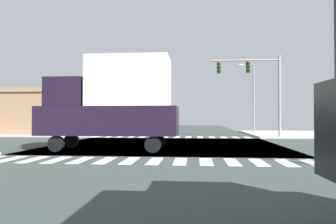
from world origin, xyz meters
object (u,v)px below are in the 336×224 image
sedan_farside_1 (174,121)px  box_truck_leading_1 (114,101)px  street_lamp (251,91)px  traffic_signal_mast (253,77)px  pickup_nearside_1 (137,121)px  bank_building (3,112)px  suv_crossing_1 (150,119)px

sedan_farside_1 → box_truck_leading_1: 39.00m
street_lamp → traffic_signal_mast: bearing=-99.2°
pickup_nearside_1 → box_truck_leading_1: 19.97m
bank_building → pickup_nearside_1: (13.78, 4.23, -0.94)m
street_lamp → box_truck_leading_1: size_ratio=1.05×
pickup_nearside_1 → box_truck_leading_1: bearing=97.4°
traffic_signal_mast → street_lamp: (1.30, 8.05, -0.49)m
traffic_signal_mast → pickup_nearside_1: (-11.66, 9.44, -3.77)m
bank_building → sedan_farside_1: (16.78, 23.44, -1.11)m
traffic_signal_mast → sedan_farside_1: 30.19m
traffic_signal_mast → suv_crossing_1: size_ratio=1.50×
sedan_farside_1 → box_truck_leading_1: size_ratio=0.60×
street_lamp → pickup_nearside_1: size_ratio=1.49×
sedan_farside_1 → street_lamp: bearing=115.8°
traffic_signal_mast → suv_crossing_1: traffic_signal_mast is taller
bank_building → pickup_nearside_1: bearing=17.1°
traffic_signal_mast → pickup_nearside_1: bearing=141.0°
street_lamp → bank_building: 26.99m
pickup_nearside_1 → bank_building: bearing=17.1°
bank_building → sedan_farside_1: bank_building is taller
traffic_signal_mast → bank_building: (-25.44, 5.21, -2.84)m
suv_crossing_1 → street_lamp: bearing=138.5°
bank_building → sedan_farside_1: 28.85m
street_lamp → box_truck_leading_1: bearing=-119.5°
street_lamp → suv_crossing_1: size_ratio=1.65×
street_lamp → pickup_nearside_1: bearing=173.9°
suv_crossing_1 → sedan_farside_1: bearing=-108.2°
box_truck_leading_1 → street_lamp: bearing=-29.5°
sedan_farside_1 → suv_crossing_1: suv_crossing_1 is taller
sedan_farside_1 → box_truck_leading_1: bearing=89.4°
traffic_signal_mast → box_truck_leading_1: (-9.10, -10.32, -2.50)m
traffic_signal_mast → suv_crossing_1: 23.03m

